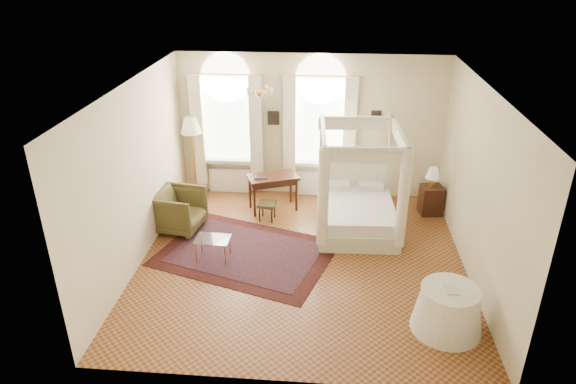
# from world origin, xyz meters

# --- Properties ---
(ground) EXTENTS (6.00, 6.00, 0.00)m
(ground) POSITION_xyz_m (0.00, 0.00, 0.00)
(ground) COLOR brown
(ground) RESTS_ON ground
(room_walls) EXTENTS (6.00, 6.00, 6.00)m
(room_walls) POSITION_xyz_m (0.00, 0.00, 1.98)
(room_walls) COLOR beige
(room_walls) RESTS_ON ground
(window_left) EXTENTS (1.62, 0.27, 3.29)m
(window_left) POSITION_xyz_m (-1.90, 2.87, 1.49)
(window_left) COLOR white
(window_left) RESTS_ON room_walls
(window_right) EXTENTS (1.62, 0.27, 3.29)m
(window_right) POSITION_xyz_m (0.20, 2.87, 1.49)
(window_right) COLOR white
(window_right) RESTS_ON room_walls
(chandelier) EXTENTS (0.51, 0.45, 0.50)m
(chandelier) POSITION_xyz_m (-0.90, 1.20, 2.91)
(chandelier) COLOR #CF9145
(chandelier) RESTS_ON room_walls
(wall_pictures) EXTENTS (2.54, 0.03, 0.39)m
(wall_pictures) POSITION_xyz_m (0.09, 2.97, 1.89)
(wall_pictures) COLOR black
(wall_pictures) RESTS_ON room_walls
(canopy_bed) EXTENTS (1.74, 2.09, 2.17)m
(canopy_bed) POSITION_xyz_m (1.05, 1.28, 0.49)
(canopy_bed) COLOR beige
(canopy_bed) RESTS_ON ground
(nightstand) EXTENTS (0.51, 0.47, 0.65)m
(nightstand) POSITION_xyz_m (2.70, 2.16, 0.32)
(nightstand) COLOR #33190E
(nightstand) RESTS_ON ground
(nightstand_lamp) EXTENTS (0.30, 0.30, 0.44)m
(nightstand_lamp) POSITION_xyz_m (2.68, 2.17, 0.94)
(nightstand_lamp) COLOR #CF9145
(nightstand_lamp) RESTS_ON nightstand
(writing_desk) EXTENTS (1.21, 0.92, 0.81)m
(writing_desk) POSITION_xyz_m (-0.77, 2.06, 0.69)
(writing_desk) COLOR #33190E
(writing_desk) RESTS_ON ground
(laptop) EXTENTS (0.32, 0.23, 0.02)m
(laptop) POSITION_xyz_m (-1.03, 1.95, 0.82)
(laptop) COLOR black
(laptop) RESTS_ON writing_desk
(stool) EXTENTS (0.39, 0.39, 0.41)m
(stool) POSITION_xyz_m (-0.85, 1.55, 0.34)
(stool) COLOR #3F371B
(stool) RESTS_ON ground
(armchair) EXTENTS (1.09, 1.07, 0.87)m
(armchair) POSITION_xyz_m (-2.62, 1.00, 0.44)
(armchair) COLOR #463D1E
(armchair) RESTS_ON ground
(coffee_table) EXTENTS (0.66, 0.48, 0.44)m
(coffee_table) POSITION_xyz_m (-1.67, -0.08, 0.39)
(coffee_table) COLOR silver
(coffee_table) RESTS_ON ground
(floor_lamp) EXTENTS (0.49, 0.49, 1.89)m
(floor_lamp) POSITION_xyz_m (-2.70, 2.70, 1.62)
(floor_lamp) COLOR #CF9145
(floor_lamp) RESTS_ON ground
(oriental_rug) EXTENTS (3.73, 3.16, 0.01)m
(oriental_rug) POSITION_xyz_m (-1.09, 0.16, 0.01)
(oriental_rug) COLOR #431510
(oriental_rug) RESTS_ON ground
(side_table) EXTENTS (1.08, 1.08, 0.73)m
(side_table) POSITION_xyz_m (2.32, -1.72, 0.36)
(side_table) COLOR white
(side_table) RESTS_ON ground
(book) EXTENTS (0.20, 0.26, 0.02)m
(book) POSITION_xyz_m (2.23, -1.75, 0.75)
(book) COLOR black
(book) RESTS_ON side_table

